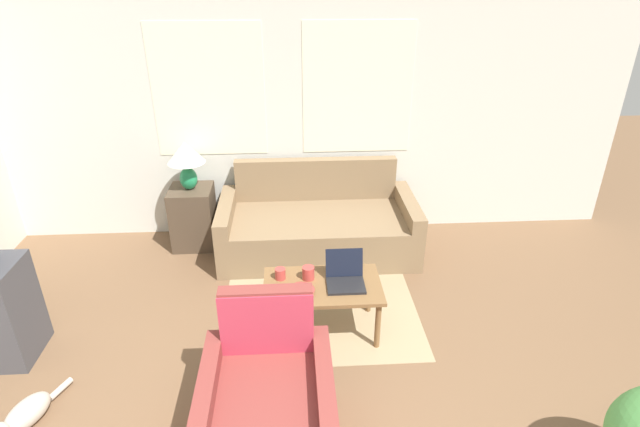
{
  "coord_description": "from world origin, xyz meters",
  "views": [
    {
      "loc": [
        -0.03,
        -1.24,
        2.67
      ],
      "look_at": [
        0.2,
        2.58,
        0.75
      ],
      "focal_mm": 28.0,
      "sensor_mm": 36.0,
      "label": 1
    }
  ],
  "objects_px": {
    "cup_yellow": "(308,273)",
    "cat_black": "(25,414)",
    "table_lamp": "(186,157)",
    "snack_bowl": "(301,290)",
    "couch": "(318,226)",
    "cup_navy": "(280,274)",
    "coffee_table": "(322,290)",
    "laptop": "(345,277)",
    "armchair": "(268,404)"
  },
  "relations": [
    {
      "from": "cup_yellow",
      "to": "cat_black",
      "type": "relative_size",
      "value": 0.19
    },
    {
      "from": "table_lamp",
      "to": "cat_black",
      "type": "bearing_deg",
      "value": -107.41
    },
    {
      "from": "cup_yellow",
      "to": "snack_bowl",
      "type": "height_order",
      "value": "cup_yellow"
    },
    {
      "from": "couch",
      "to": "cup_navy",
      "type": "distance_m",
      "value": 1.28
    },
    {
      "from": "coffee_table",
      "to": "cup_navy",
      "type": "relative_size",
      "value": 10.21
    },
    {
      "from": "cup_navy",
      "to": "cat_black",
      "type": "distance_m",
      "value": 1.92
    },
    {
      "from": "coffee_table",
      "to": "snack_bowl",
      "type": "xyz_separation_m",
      "value": [
        -0.17,
        -0.1,
        0.08
      ]
    },
    {
      "from": "coffee_table",
      "to": "laptop",
      "type": "distance_m",
      "value": 0.21
    },
    {
      "from": "coffee_table",
      "to": "cat_black",
      "type": "distance_m",
      "value": 2.15
    },
    {
      "from": "coffee_table",
      "to": "couch",
      "type": "bearing_deg",
      "value": 88.33
    },
    {
      "from": "couch",
      "to": "laptop",
      "type": "height_order",
      "value": "couch"
    },
    {
      "from": "laptop",
      "to": "snack_bowl",
      "type": "height_order",
      "value": "laptop"
    },
    {
      "from": "cup_navy",
      "to": "cat_black",
      "type": "height_order",
      "value": "cup_navy"
    },
    {
      "from": "armchair",
      "to": "cup_navy",
      "type": "xyz_separation_m",
      "value": [
        0.07,
        1.11,
        0.21
      ]
    },
    {
      "from": "coffee_table",
      "to": "laptop",
      "type": "xyz_separation_m",
      "value": [
        0.18,
        0.01,
        0.11
      ]
    },
    {
      "from": "cup_yellow",
      "to": "armchair",
      "type": "bearing_deg",
      "value": -104.86
    },
    {
      "from": "laptop",
      "to": "cat_black",
      "type": "distance_m",
      "value": 2.33
    },
    {
      "from": "laptop",
      "to": "cup_yellow",
      "type": "relative_size",
      "value": 2.76
    },
    {
      "from": "cup_navy",
      "to": "cup_yellow",
      "type": "xyz_separation_m",
      "value": [
        0.22,
        -0.02,
        0.01
      ]
    },
    {
      "from": "table_lamp",
      "to": "cup_yellow",
      "type": "bearing_deg",
      "value": -50.68
    },
    {
      "from": "couch",
      "to": "cup_yellow",
      "type": "height_order",
      "value": "couch"
    },
    {
      "from": "cup_navy",
      "to": "snack_bowl",
      "type": "relative_size",
      "value": 0.44
    },
    {
      "from": "snack_bowl",
      "to": "coffee_table",
      "type": "bearing_deg",
      "value": 31.5
    },
    {
      "from": "armchair",
      "to": "cat_black",
      "type": "relative_size",
      "value": 1.63
    },
    {
      "from": "coffee_table",
      "to": "cat_black",
      "type": "height_order",
      "value": "coffee_table"
    },
    {
      "from": "couch",
      "to": "armchair",
      "type": "distance_m",
      "value": 2.35
    },
    {
      "from": "cup_yellow",
      "to": "snack_bowl",
      "type": "bearing_deg",
      "value": -107.83
    },
    {
      "from": "table_lamp",
      "to": "cup_yellow",
      "type": "height_order",
      "value": "table_lamp"
    },
    {
      "from": "table_lamp",
      "to": "coffee_table",
      "type": "distance_m",
      "value": 2.02
    },
    {
      "from": "couch",
      "to": "coffee_table",
      "type": "bearing_deg",
      "value": -91.67
    },
    {
      "from": "armchair",
      "to": "table_lamp",
      "type": "xyz_separation_m",
      "value": [
        -0.85,
        2.48,
        0.69
      ]
    },
    {
      "from": "couch",
      "to": "coffee_table",
      "type": "relative_size",
      "value": 2.14
    },
    {
      "from": "cup_navy",
      "to": "snack_bowl",
      "type": "height_order",
      "value": "cup_navy"
    },
    {
      "from": "cat_black",
      "to": "cup_navy",
      "type": "bearing_deg",
      "value": 143.49
    },
    {
      "from": "laptop",
      "to": "cup_yellow",
      "type": "xyz_separation_m",
      "value": [
        -0.28,
        0.07,
        -0.0
      ]
    },
    {
      "from": "armchair",
      "to": "snack_bowl",
      "type": "xyz_separation_m",
      "value": [
        0.23,
        0.9,
        0.19
      ]
    },
    {
      "from": "couch",
      "to": "laptop",
      "type": "bearing_deg",
      "value": -83.86
    },
    {
      "from": "coffee_table",
      "to": "cat_black",
      "type": "xyz_separation_m",
      "value": [
        -1.96,
        -0.81,
        -0.3
      ]
    },
    {
      "from": "table_lamp",
      "to": "laptop",
      "type": "distance_m",
      "value": 2.1
    },
    {
      "from": "armchair",
      "to": "coffee_table",
      "type": "distance_m",
      "value": 1.08
    },
    {
      "from": "cup_navy",
      "to": "armchair",
      "type": "bearing_deg",
      "value": -93.56
    },
    {
      "from": "table_lamp",
      "to": "cup_navy",
      "type": "relative_size",
      "value": 5.5
    },
    {
      "from": "laptop",
      "to": "cat_black",
      "type": "height_order",
      "value": "laptop"
    },
    {
      "from": "cup_yellow",
      "to": "snack_bowl",
      "type": "relative_size",
      "value": 0.52
    },
    {
      "from": "armchair",
      "to": "cup_navy",
      "type": "bearing_deg",
      "value": 86.44
    },
    {
      "from": "couch",
      "to": "snack_bowl",
      "type": "distance_m",
      "value": 1.44
    },
    {
      "from": "coffee_table",
      "to": "cup_yellow",
      "type": "distance_m",
      "value": 0.17
    },
    {
      "from": "couch",
      "to": "laptop",
      "type": "relative_size",
      "value": 6.72
    },
    {
      "from": "cup_navy",
      "to": "laptop",
      "type": "bearing_deg",
      "value": -10.03
    },
    {
      "from": "cup_navy",
      "to": "snack_bowl",
      "type": "xyz_separation_m",
      "value": [
        0.16,
        -0.2,
        -0.02
      ]
    }
  ]
}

